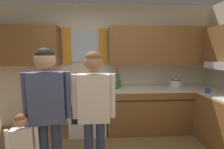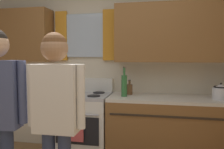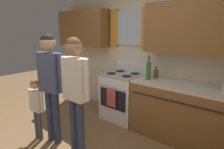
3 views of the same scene
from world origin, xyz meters
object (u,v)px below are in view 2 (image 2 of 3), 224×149
(bottle_squat_brown, at_px, (129,89))
(adult_in_plaid, at_px, (56,106))
(stove_oven, at_px, (85,124))
(stovetop_kettle, at_px, (221,92))
(bottle_wine_green, at_px, (124,85))

(bottle_squat_brown, relative_size, adult_in_plaid, 0.13)
(stove_oven, relative_size, stovetop_kettle, 4.02)
(stovetop_kettle, bearing_deg, bottle_squat_brown, 172.66)
(bottle_wine_green, relative_size, stovetop_kettle, 1.44)
(adult_in_plaid, bearing_deg, bottle_squat_brown, 72.47)
(bottle_wine_green, distance_m, stovetop_kettle, 1.19)
(bottle_squat_brown, xyz_separation_m, adult_in_plaid, (-0.44, -1.39, 0.04))
(stove_oven, relative_size, bottle_squat_brown, 5.37)
(bottle_wine_green, distance_m, bottle_squat_brown, 0.19)
(bottle_wine_green, bearing_deg, stove_oven, 172.57)
(stove_oven, relative_size, bottle_wine_green, 2.79)
(adult_in_plaid, bearing_deg, stove_oven, 98.07)
(stove_oven, distance_m, adult_in_plaid, 1.42)
(bottle_squat_brown, distance_m, adult_in_plaid, 1.46)
(stove_oven, height_order, adult_in_plaid, adult_in_plaid)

